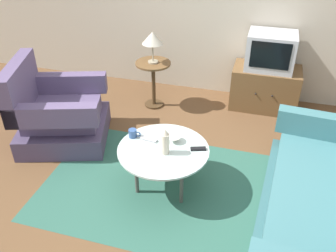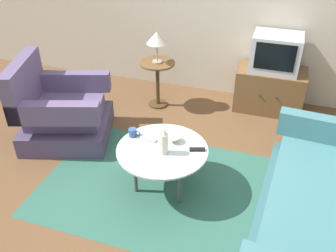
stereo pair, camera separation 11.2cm
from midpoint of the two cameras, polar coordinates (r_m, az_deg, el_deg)
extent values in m
plane|color=brown|center=(3.53, 1.65, -10.06)|extent=(16.00, 16.00, 0.00)
cube|color=#2D5B4C|center=(3.56, 0.05, -9.62)|extent=(2.33, 1.59, 0.00)
cube|color=#4B3E5C|center=(4.32, -14.81, -0.24)|extent=(1.16, 1.13, 0.24)
cube|color=#5B4C70|center=(4.21, -15.21, 2.15)|extent=(0.94, 0.82, 0.18)
cube|color=#5B4C70|center=(4.18, -21.21, 6.24)|extent=(0.40, 0.88, 0.53)
cube|color=#5B4C70|center=(3.81, -16.89, 1.92)|extent=(0.93, 0.42, 0.23)
cube|color=#5B4C70|center=(4.43, -14.51, 6.89)|extent=(0.93, 0.42, 0.23)
cube|color=#325C60|center=(3.29, 23.21, -14.66)|extent=(1.09, 1.94, 0.24)
cube|color=#3D7075|center=(3.15, 24.06, -12.05)|extent=(0.93, 1.65, 0.18)
cube|color=#3D7075|center=(3.72, 25.23, -0.65)|extent=(0.96, 0.21, 0.24)
cylinder|color=#B2C6C1|center=(3.27, 0.06, -3.76)|extent=(0.84, 0.84, 0.02)
cylinder|color=#4C4742|center=(3.61, 1.47, -4.38)|extent=(0.04, 0.04, 0.45)
cylinder|color=#4C4742|center=(3.38, -4.29, -7.49)|extent=(0.04, 0.04, 0.45)
cylinder|color=#4C4742|center=(3.26, 2.86, -9.21)|extent=(0.04, 0.04, 0.45)
cylinder|color=brown|center=(4.61, -1.01, 9.96)|extent=(0.45, 0.45, 0.02)
cylinder|color=#47311C|center=(4.74, -0.97, 6.52)|extent=(0.05, 0.05, 0.59)
cylinder|color=#47311C|center=(4.87, -0.94, 3.53)|extent=(0.25, 0.25, 0.02)
cube|color=brown|center=(4.86, 16.46, 5.56)|extent=(0.85, 0.49, 0.55)
sphere|color=black|center=(4.62, 15.03, 4.69)|extent=(0.02, 0.02, 0.02)
sphere|color=black|center=(4.62, 17.52, 4.26)|extent=(0.02, 0.02, 0.02)
cube|color=#B7B7BC|center=(4.68, 17.44, 11.08)|extent=(0.58, 0.46, 0.45)
cube|color=black|center=(4.45, 17.32, 10.38)|extent=(0.46, 0.01, 0.32)
cylinder|color=#9E937A|center=(4.59, -1.01, 10.20)|extent=(0.13, 0.13, 0.02)
cylinder|color=#9E937A|center=(4.55, -1.02, 11.63)|extent=(0.02, 0.02, 0.23)
cone|color=beige|center=(4.48, -1.04, 13.86)|extent=(0.26, 0.26, 0.15)
cylinder|color=beige|center=(3.16, 0.33, -2.84)|extent=(0.08, 0.08, 0.20)
cone|color=beige|center=(3.08, 0.34, -0.93)|extent=(0.07, 0.07, 0.05)
cylinder|color=#335184|center=(3.42, -4.72, -1.05)|extent=(0.08, 0.08, 0.08)
torus|color=#335184|center=(3.40, -3.89, -1.21)|extent=(0.06, 0.01, 0.06)
cone|color=silver|center=(3.34, 1.79, -2.10)|extent=(0.13, 0.13, 0.06)
cube|color=black|center=(3.25, 5.64, -3.74)|extent=(0.15, 0.09, 0.02)
cube|color=#B2B2B7|center=(3.37, -2.20, -2.07)|extent=(0.17, 0.07, 0.02)
camera|label=1|loc=(0.06, -89.06, 0.61)|focal=38.36mm
camera|label=2|loc=(0.06, 90.94, -0.61)|focal=38.36mm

